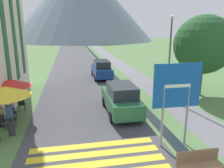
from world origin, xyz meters
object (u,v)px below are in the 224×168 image
object	(u,v)px
streetlamp	(170,52)
cafe_chair_middle	(12,112)
cafe_chair_near_right	(11,120)
cafe_umbrella_middle_red	(11,83)
cafe_chair_near_left	(1,120)
parked_car_far	(102,69)
tree_by_path	(203,45)
parked_car_near	(121,99)
cafe_umbrella_front_yellow	(5,91)
person_standing_terrace	(10,116)
road_sign	(177,92)
cafe_chair_far_left	(22,104)
person_seated_far	(1,115)

from	to	relation	value
streetlamp	cafe_chair_middle	bearing A→B (deg)	-168.42
cafe_chair_middle	cafe_chair_near_right	xyz separation A→B (m)	(0.20, -1.03, 0.00)
cafe_chair_middle	cafe_umbrella_middle_red	xyz separation A→B (m)	(0.06, 0.32, 1.61)
cafe_umbrella_middle_red	streetlamp	distance (m)	10.40
cafe_chair_middle	cafe_chair_near_left	bearing A→B (deg)	-130.12
cafe_chair_near_right	cafe_umbrella_middle_red	xyz separation A→B (m)	(-0.14, 1.35, 1.61)
cafe_chair_middle	parked_car_far	bearing A→B (deg)	30.04
cafe_umbrella_middle_red	tree_by_path	xyz separation A→B (m)	(12.99, 2.21, 1.73)
parked_car_near	cafe_umbrella_front_yellow	world-z (taller)	cafe_umbrella_front_yellow
cafe_umbrella_middle_red	streetlamp	xyz separation A→B (m)	(10.16, 1.77, 1.32)
cafe_umbrella_middle_red	person_standing_terrace	xyz separation A→B (m)	(0.34, -2.13, -1.09)
road_sign	cafe_chair_near_left	xyz separation A→B (m)	(-7.92, 3.06, -1.94)
cafe_chair_far_left	cafe_chair_near_left	bearing A→B (deg)	-108.51
cafe_chair_near_left	parked_car_near	bearing A→B (deg)	6.00
cafe_chair_near_right	person_standing_terrace	size ratio (longest dim) A/B	0.48
road_sign	cafe_umbrella_front_yellow	xyz separation A→B (m)	(-7.38, 2.43, -0.25)
parked_car_near	cafe_chair_near_left	world-z (taller)	parked_car_near
cafe_chair_near_left	parked_car_far	bearing A→B (deg)	54.51
tree_by_path	parked_car_near	bearing A→B (deg)	-159.96
road_sign	person_seated_far	bearing A→B (deg)	156.81
parked_car_far	person_standing_terrace	xyz separation A→B (m)	(-6.08, -11.61, 0.12)
parked_car_near	cafe_chair_middle	distance (m)	6.28
parked_car_near	streetlamp	xyz separation A→B (m)	(3.96, 2.04, 2.53)
road_sign	cafe_chair_near_right	size ratio (longest dim) A/B	4.34
cafe_umbrella_front_yellow	tree_by_path	size ratio (longest dim) A/B	0.40
road_sign	person_standing_terrace	world-z (taller)	road_sign
cafe_chair_middle	person_standing_terrace	world-z (taller)	person_standing_terrace
cafe_chair_near_right	parked_car_far	bearing A→B (deg)	81.67
cafe_umbrella_middle_red	cafe_chair_near_left	bearing A→B (deg)	-103.00
cafe_chair_middle	cafe_chair_near_left	xyz separation A→B (m)	(-0.26, -1.05, 0.00)
cafe_umbrella_front_yellow	person_seated_far	size ratio (longest dim) A/B	2.03
cafe_chair_near_right	streetlamp	xyz separation A→B (m)	(10.02, 3.12, 2.93)
cafe_chair_middle	person_seated_far	world-z (taller)	person_seated_far
person_seated_far	cafe_chair_far_left	bearing A→B (deg)	74.00
cafe_chair_far_left	tree_by_path	bearing A→B (deg)	-1.63
road_sign	parked_car_near	bearing A→B (deg)	108.58
road_sign	tree_by_path	bearing A→B (deg)	50.97
parked_car_far	cafe_chair_middle	xyz separation A→B (m)	(-6.48, -9.80, -0.40)
parked_car_near	parked_car_far	bearing A→B (deg)	88.71
person_standing_terrace	person_seated_far	bearing A→B (deg)	123.32
tree_by_path	streetlamp	bearing A→B (deg)	-171.21
person_seated_far	tree_by_path	distance (m)	14.13
parked_car_near	tree_by_path	xyz separation A→B (m)	(6.78, 2.47, 2.94)
road_sign	person_seated_far	distance (m)	8.89
cafe_chair_near_right	cafe_chair_far_left	distance (m)	2.43
road_sign	cafe_umbrella_middle_red	bearing A→B (deg)	149.77
parked_car_near	cafe_chair_middle	world-z (taller)	parked_car_near
parked_car_far	tree_by_path	bearing A→B (deg)	-47.92
cafe_umbrella_front_yellow	person_seated_far	world-z (taller)	cafe_umbrella_front_yellow
cafe_chair_near_right	person_standing_terrace	bearing A→B (deg)	-53.72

